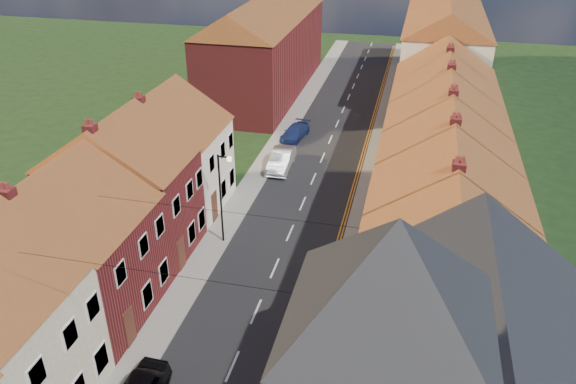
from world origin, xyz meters
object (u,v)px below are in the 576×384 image
(car_mid, at_px, (281,160))
(pedestrian_right, at_px, (342,361))
(lamppost, at_px, (222,193))
(car_far, at_px, (295,132))

(car_mid, bearing_deg, pedestrian_right, -70.21)
(car_mid, height_order, pedestrian_right, pedestrian_right)
(lamppost, distance_m, car_mid, 11.69)
(lamppost, height_order, car_mid, lamppost)
(car_mid, xyz_separation_m, car_far, (-0.28, 6.24, -0.16))
(car_mid, relative_size, pedestrian_right, 2.76)
(pedestrian_right, bearing_deg, car_mid, -49.33)
(pedestrian_right, bearing_deg, car_far, -53.35)
(car_far, height_order, pedestrian_right, pedestrian_right)
(car_far, distance_m, pedestrian_right, 28.22)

